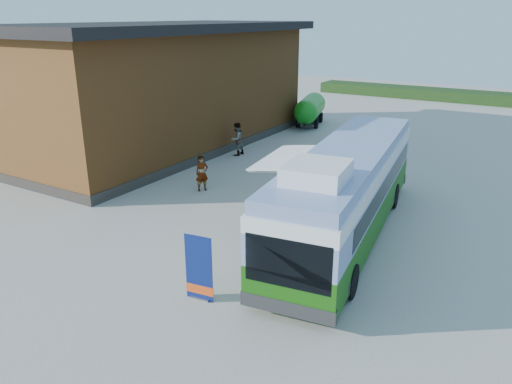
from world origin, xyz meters
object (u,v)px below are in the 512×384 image
Objects in this scene: person_b at (237,139)px; banner at (199,274)px; picnic_table at (322,196)px; bus at (347,189)px; person_a at (202,173)px; slurry_tanker at (310,109)px.

banner is at bearing 35.66° from person_b.
banner reaches higher than picnic_table.
bus is 6.36× the size of banner.
banner is at bearing -106.61° from picnic_table.
person_a reaches higher than picnic_table.
person_a is at bearing 118.87° from banner.
banner reaches higher than person_a.
bus is 6.79m from banner.
person_a is 6.53m from person_b.
person_a is (-7.75, 1.39, -1.03)m from bus.
picnic_table is at bearing 81.42° from banner.
slurry_tanker is (-7.87, 24.09, 0.41)m from banner.
person_b is (-8.00, 5.59, 0.33)m from picnic_table.
picnic_table is 5.95m from person_a.
slurry_tanker is at bearing 101.32° from picnic_table.
bus reaches higher than banner.
picnic_table is 9.77m from person_b.
banner is at bearing -110.92° from person_a.
banner is 16.06m from person_b.
slurry_tanker reaches higher than person_a.
person_b is at bearing 129.34° from picnic_table.
bus is 2.98m from picnic_table.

